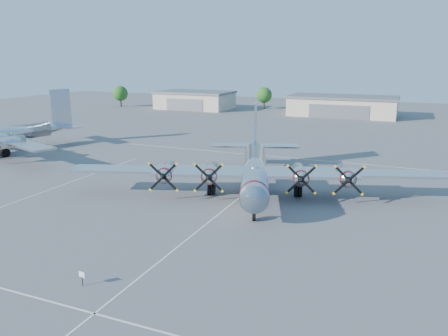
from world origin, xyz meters
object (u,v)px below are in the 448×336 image
at_px(main_bomber_b29, 254,191).
at_px(hangar_center, 343,106).
at_px(hangar_west, 195,100).
at_px(tree_far_west, 120,94).
at_px(info_placard, 82,276).
at_px(tree_west, 264,95).
at_px(bomber_west, 4,152).

bearing_deg(main_bomber_b29, hangar_center, 71.80).
bearing_deg(main_bomber_b29, hangar_west, 102.34).
xyz_separation_m(tree_far_west, info_placard, (67.02, -97.56, -3.49)).
height_order(hangar_west, tree_west, tree_west).
relative_size(tree_far_west, bomber_west, 0.18).
height_order(hangar_center, info_placard, hangar_center).
distance_m(hangar_west, main_bomber_b29, 88.59).
distance_m(hangar_west, info_placard, 109.89).
height_order(tree_far_west, info_placard, tree_far_west).
xyz_separation_m(hangar_west, info_placard, (42.02, -101.52, -1.98)).
xyz_separation_m(hangar_center, tree_west, (-25.00, 8.04, 1.51)).
distance_m(tree_far_west, tree_west, 46.57).
bearing_deg(main_bomber_b29, tree_west, 88.30).
distance_m(hangar_center, tree_west, 26.30).
xyz_separation_m(tree_west, bomber_west, (-20.53, -79.01, -4.22)).
height_order(hangar_center, main_bomber_b29, hangar_center).
height_order(tree_west, info_placard, tree_west).
distance_m(tree_far_west, main_bomber_b29, 100.90).
height_order(hangar_west, tree_far_west, tree_far_west).
bearing_deg(bomber_west, main_bomber_b29, 12.05).
bearing_deg(tree_far_west, tree_west, 14.93).
height_order(hangar_west, bomber_west, hangar_west).
bearing_deg(bomber_west, hangar_center, 75.39).
xyz_separation_m(tree_west, info_placard, (22.02, -109.56, -3.49)).
bearing_deg(hangar_center, tree_far_west, -176.76).
xyz_separation_m(hangar_west, tree_far_west, (-25.00, -3.96, 1.51)).
xyz_separation_m(hangar_west, main_bomber_b29, (45.69, -75.85, -2.71)).
bearing_deg(info_placard, main_bomber_b29, 89.82).
bearing_deg(hangar_west, info_placard, -67.52).
height_order(hangar_center, tree_far_west, tree_far_west).
xyz_separation_m(hangar_west, hangar_center, (45.00, -0.00, -0.00)).
xyz_separation_m(main_bomber_b29, info_placard, (-3.67, -25.67, 0.73)).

